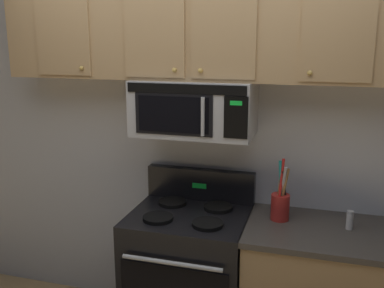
{
  "coord_description": "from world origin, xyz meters",
  "views": [
    {
      "loc": [
        0.76,
        -2.12,
        2.01
      ],
      "look_at": [
        0.0,
        0.49,
        1.35
      ],
      "focal_mm": 41.19,
      "sensor_mm": 36.0,
      "label": 1
    }
  ],
  "objects_px": {
    "stove_range": "(189,274)",
    "utensil_crock_red": "(280,203)",
    "salt_shaker": "(350,220)",
    "over_range_microwave": "(194,108)"
  },
  "relations": [
    {
      "from": "stove_range",
      "to": "utensil_crock_red",
      "type": "bearing_deg",
      "value": 7.72
    },
    {
      "from": "utensil_crock_red",
      "to": "salt_shaker",
      "type": "height_order",
      "value": "utensil_crock_red"
    },
    {
      "from": "over_range_microwave",
      "to": "salt_shaker",
      "type": "xyz_separation_m",
      "value": [
        0.98,
        -0.07,
        -0.62
      ]
    },
    {
      "from": "stove_range",
      "to": "over_range_microwave",
      "type": "height_order",
      "value": "over_range_microwave"
    },
    {
      "from": "salt_shaker",
      "to": "stove_range",
      "type": "bearing_deg",
      "value": -177.14
    },
    {
      "from": "stove_range",
      "to": "over_range_microwave",
      "type": "relative_size",
      "value": 1.47
    },
    {
      "from": "stove_range",
      "to": "utensil_crock_red",
      "type": "xyz_separation_m",
      "value": [
        0.57,
        0.08,
        0.54
      ]
    },
    {
      "from": "over_range_microwave",
      "to": "utensil_crock_red",
      "type": "relative_size",
      "value": 1.94
    },
    {
      "from": "over_range_microwave",
      "to": "utensil_crock_red",
      "type": "distance_m",
      "value": 0.81
    },
    {
      "from": "over_range_microwave",
      "to": "utensil_crock_red",
      "type": "bearing_deg",
      "value": -3.95
    }
  ]
}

